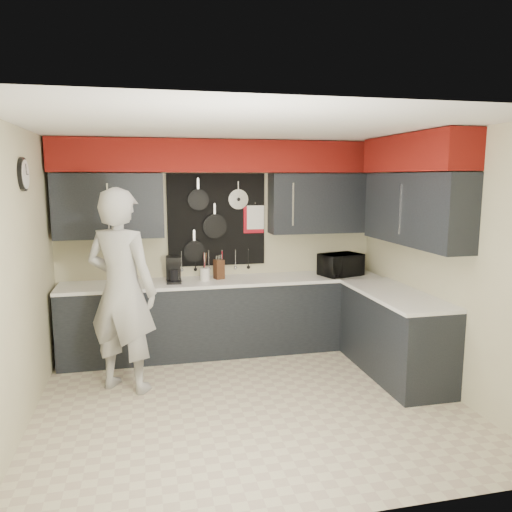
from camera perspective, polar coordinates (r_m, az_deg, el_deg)
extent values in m
plane|color=beige|center=(5.04, -0.69, -16.34)|extent=(4.00, 4.00, 0.00)
cube|color=beige|center=(6.33, -4.04, 1.22)|extent=(4.00, 0.01, 2.60)
cube|color=black|center=(6.06, -16.45, 5.52)|extent=(1.24, 0.32, 0.75)
cube|color=black|center=(6.45, 7.49, 6.00)|extent=(1.34, 0.32, 0.75)
cube|color=#68100B|center=(6.10, -3.90, 11.29)|extent=(3.94, 0.36, 0.38)
cube|color=black|center=(6.27, -4.52, 4.14)|extent=(1.22, 0.03, 1.15)
cylinder|color=black|center=(6.19, -6.61, 6.40)|extent=(0.26, 0.04, 0.26)
cylinder|color=black|center=(6.24, -4.73, 3.41)|extent=(0.30, 0.04, 0.30)
cylinder|color=black|center=(6.24, -7.05, 0.51)|extent=(0.27, 0.04, 0.27)
cylinder|color=silver|center=(6.27, -2.04, 6.49)|extent=(0.25, 0.02, 0.25)
cube|color=#A00C19|center=(6.34, -0.27, 4.17)|extent=(0.26, 0.01, 0.34)
cube|color=white|center=(6.33, -0.06, 4.43)|extent=(0.22, 0.01, 0.30)
cylinder|color=silver|center=(6.26, -8.50, -0.51)|extent=(0.01, 0.01, 0.20)
cylinder|color=silver|center=(6.28, -6.96, -0.46)|extent=(0.01, 0.01, 0.20)
cylinder|color=silver|center=(6.29, -5.42, -0.40)|extent=(0.01, 0.01, 0.20)
cylinder|color=silver|center=(6.32, -3.89, -0.35)|extent=(0.01, 0.01, 0.20)
cylinder|color=silver|center=(6.35, -2.37, -0.29)|extent=(0.01, 0.01, 0.20)
cylinder|color=silver|center=(6.38, -0.87, -0.24)|extent=(0.01, 0.01, 0.20)
cube|color=beige|center=(5.41, 20.43, -0.67)|extent=(0.01, 3.50, 2.60)
cube|color=black|center=(5.52, 17.67, 5.16)|extent=(0.32, 1.70, 0.75)
cube|color=#68100B|center=(5.51, 17.78, 11.14)|extent=(0.36, 1.70, 0.38)
cube|color=beige|center=(4.65, -25.55, -2.49)|extent=(0.01, 3.50, 2.60)
cylinder|color=black|center=(4.96, -25.08, 8.45)|extent=(0.04, 0.30, 0.30)
cylinder|color=white|center=(4.95, -24.82, 8.47)|extent=(0.01, 0.26, 0.26)
cube|color=black|center=(6.22, -3.53, -7.02)|extent=(3.90, 0.60, 0.88)
cube|color=white|center=(6.09, -3.55, -2.90)|extent=(3.90, 0.63, 0.04)
cube|color=black|center=(5.75, 15.53, -8.70)|extent=(0.60, 1.60, 0.88)
cube|color=white|center=(5.62, 15.60, -4.24)|extent=(0.63, 1.60, 0.04)
cube|color=black|center=(6.10, -3.09, -11.21)|extent=(3.90, 0.06, 0.10)
imported|color=black|center=(6.39, 9.64, -0.99)|extent=(0.58, 0.47, 0.28)
cube|color=#3A1F12|center=(6.12, -4.25, -1.52)|extent=(0.13, 0.13, 0.24)
cylinder|color=silver|center=(6.04, -5.86, -2.09)|extent=(0.12, 0.12, 0.15)
cube|color=black|center=(5.97, -9.35, -2.91)|extent=(0.19, 0.22, 0.03)
cube|color=black|center=(6.02, -9.43, -1.38)|extent=(0.18, 0.07, 0.29)
cube|color=black|center=(5.92, -9.41, -0.33)|extent=(0.19, 0.22, 0.06)
cylinder|color=black|center=(5.94, -9.35, -2.18)|extent=(0.11, 0.11, 0.13)
imported|color=#9F9F9D|center=(5.17, -15.10, -3.87)|extent=(0.90, 0.81, 2.06)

